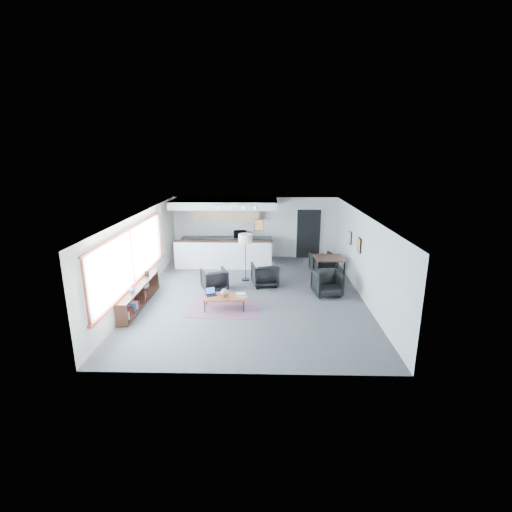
{
  "coord_description": "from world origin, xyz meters",
  "views": [
    {
      "loc": [
        0.44,
        -11.23,
        4.43
      ],
      "look_at": [
        0.15,
        0.4,
        1.17
      ],
      "focal_mm": 26.0,
      "sensor_mm": 36.0,
      "label": 1
    }
  ],
  "objects_px": {
    "armchair_left": "(214,279)",
    "dining_chair_far": "(323,264)",
    "ceramic_pot": "(225,293)",
    "microwave": "(240,234)",
    "dining_table": "(329,259)",
    "dining_chair_near": "(327,284)",
    "coffee_table": "(225,297)",
    "floor_lamp": "(245,240)",
    "laptop": "(211,293)",
    "armchair_right": "(265,273)",
    "book_stack": "(241,295)"
  },
  "relations": [
    {
      "from": "laptop",
      "to": "microwave",
      "type": "height_order",
      "value": "microwave"
    },
    {
      "from": "ceramic_pot",
      "to": "microwave",
      "type": "height_order",
      "value": "microwave"
    },
    {
      "from": "armchair_left",
      "to": "dining_table",
      "type": "distance_m",
      "value": 4.11
    },
    {
      "from": "dining_table",
      "to": "microwave",
      "type": "relative_size",
      "value": 2.04
    },
    {
      "from": "ceramic_pot",
      "to": "microwave",
      "type": "distance_m",
      "value": 5.41
    },
    {
      "from": "laptop",
      "to": "armchair_right",
      "type": "bearing_deg",
      "value": 25.92
    },
    {
      "from": "ceramic_pot",
      "to": "armchair_right",
      "type": "bearing_deg",
      "value": 60.59
    },
    {
      "from": "dining_chair_near",
      "to": "dining_chair_far",
      "type": "distance_m",
      "value": 2.25
    },
    {
      "from": "laptop",
      "to": "book_stack",
      "type": "relative_size",
      "value": 1.12
    },
    {
      "from": "dining_chair_near",
      "to": "armchair_left",
      "type": "bearing_deg",
      "value": 165.11
    },
    {
      "from": "book_stack",
      "to": "laptop",
      "type": "bearing_deg",
      "value": 174.84
    },
    {
      "from": "dining_chair_far",
      "to": "dining_chair_near",
      "type": "bearing_deg",
      "value": 66.55
    },
    {
      "from": "laptop",
      "to": "armchair_right",
      "type": "relative_size",
      "value": 0.43
    },
    {
      "from": "laptop",
      "to": "book_stack",
      "type": "distance_m",
      "value": 0.91
    },
    {
      "from": "dining_table",
      "to": "dining_chair_far",
      "type": "bearing_deg",
      "value": 95.58
    },
    {
      "from": "laptop",
      "to": "ceramic_pot",
      "type": "xyz_separation_m",
      "value": [
        0.43,
        -0.14,
        0.06
      ]
    },
    {
      "from": "book_stack",
      "to": "floor_lamp",
      "type": "xyz_separation_m",
      "value": [
        -0.01,
        2.54,
        1.03
      ]
    },
    {
      "from": "laptop",
      "to": "dining_chair_near",
      "type": "height_order",
      "value": "dining_chair_near"
    },
    {
      "from": "armchair_left",
      "to": "dining_table",
      "type": "relative_size",
      "value": 0.76
    },
    {
      "from": "armchair_right",
      "to": "dining_chair_far",
      "type": "bearing_deg",
      "value": -158.73
    },
    {
      "from": "dining_table",
      "to": "microwave",
      "type": "height_order",
      "value": "microwave"
    },
    {
      "from": "armchair_left",
      "to": "microwave",
      "type": "relative_size",
      "value": 1.55
    },
    {
      "from": "coffee_table",
      "to": "armchair_right",
      "type": "bearing_deg",
      "value": 56.33
    },
    {
      "from": "coffee_table",
      "to": "ceramic_pot",
      "type": "bearing_deg",
      "value": -78.29
    },
    {
      "from": "dining_chair_near",
      "to": "microwave",
      "type": "xyz_separation_m",
      "value": [
        -3.07,
        4.16,
        0.74
      ]
    },
    {
      "from": "floor_lamp",
      "to": "dining_chair_far",
      "type": "distance_m",
      "value": 3.21
    },
    {
      "from": "dining_table",
      "to": "dining_chair_near",
      "type": "height_order",
      "value": "dining_table"
    },
    {
      "from": "armchair_left",
      "to": "dining_chair_far",
      "type": "xyz_separation_m",
      "value": [
        3.86,
        1.91,
        -0.04
      ]
    },
    {
      "from": "armchair_right",
      "to": "dining_chair_far",
      "type": "height_order",
      "value": "armchair_right"
    },
    {
      "from": "coffee_table",
      "to": "dining_table",
      "type": "bearing_deg",
      "value": 33.87
    },
    {
      "from": "coffee_table",
      "to": "dining_chair_far",
      "type": "bearing_deg",
      "value": 42.05
    },
    {
      "from": "microwave",
      "to": "laptop",
      "type": "bearing_deg",
      "value": -97.89
    },
    {
      "from": "dining_table",
      "to": "ceramic_pot",
      "type": "bearing_deg",
      "value": -142.11
    },
    {
      "from": "dining_table",
      "to": "dining_chair_far",
      "type": "distance_m",
      "value": 0.9
    },
    {
      "from": "laptop",
      "to": "floor_lamp",
      "type": "xyz_separation_m",
      "value": [
        0.9,
        2.45,
        1.01
      ]
    },
    {
      "from": "armchair_left",
      "to": "dining_chair_near",
      "type": "xyz_separation_m",
      "value": [
        3.67,
        -0.33,
        -0.03
      ]
    },
    {
      "from": "book_stack",
      "to": "dining_table",
      "type": "distance_m",
      "value": 3.95
    },
    {
      "from": "laptop",
      "to": "dining_table",
      "type": "height_order",
      "value": "dining_table"
    },
    {
      "from": "book_stack",
      "to": "dining_table",
      "type": "bearing_deg",
      "value": 41.5
    },
    {
      "from": "book_stack",
      "to": "dining_table",
      "type": "height_order",
      "value": "dining_table"
    },
    {
      "from": "dining_chair_far",
      "to": "microwave",
      "type": "height_order",
      "value": "microwave"
    },
    {
      "from": "armchair_left",
      "to": "microwave",
      "type": "distance_m",
      "value": 3.93
    },
    {
      "from": "coffee_table",
      "to": "microwave",
      "type": "bearing_deg",
      "value": 85.47
    },
    {
      "from": "armchair_right",
      "to": "armchair_left",
      "type": "bearing_deg",
      "value": 5.14
    },
    {
      "from": "book_stack",
      "to": "dining_chair_near",
      "type": "height_order",
      "value": "dining_chair_near"
    },
    {
      "from": "book_stack",
      "to": "armchair_right",
      "type": "xyz_separation_m",
      "value": [
        0.68,
        2.0,
        -0.01
      ]
    },
    {
      "from": "floor_lamp",
      "to": "dining_table",
      "type": "relative_size",
      "value": 1.61
    },
    {
      "from": "armchair_left",
      "to": "ceramic_pot",
      "type": "bearing_deg",
      "value": 85.44
    },
    {
      "from": "armchair_left",
      "to": "coffee_table",
      "type": "bearing_deg",
      "value": 85.53
    },
    {
      "from": "armchair_left",
      "to": "floor_lamp",
      "type": "height_order",
      "value": "floor_lamp"
    }
  ]
}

